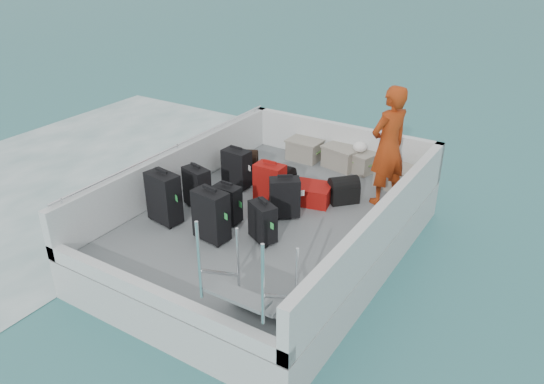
{
  "coord_description": "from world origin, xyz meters",
  "views": [
    {
      "loc": [
        3.69,
        -5.81,
        4.45
      ],
      "look_at": [
        0.02,
        0.03,
        1.0
      ],
      "focal_mm": 35.0,
      "sensor_mm": 36.0,
      "label": 1
    }
  ],
  "objects": [
    {
      "name": "suitcase_1",
      "position": [
        -1.08,
        -0.34,
        0.94
      ],
      "size": [
        0.47,
        0.34,
        0.63
      ],
      "primitive_type": "cube",
      "rotation": [
        0.0,
        0.0,
        -0.26
      ],
      "color": "black",
      "rests_on": "deck"
    },
    {
      "name": "duffel_1",
      "position": [
        -0.36,
        0.86,
        0.78
      ],
      "size": [
        0.5,
        0.31,
        0.32
      ],
      "primitive_type": null,
      "rotation": [
        0.0,
        0.0,
        -0.01
      ],
      "color": "black",
      "rests_on": "deck"
    },
    {
      "name": "deck",
      "position": [
        0.0,
        0.0,
        0.61
      ],
      "size": [
        3.3,
        4.7,
        0.02
      ],
      "primitive_type": "cube",
      "color": "slate",
      "rests_on": "ferry_hull"
    },
    {
      "name": "crate_1",
      "position": [
        0.13,
        2.16,
        0.8
      ],
      "size": [
        0.67,
        0.53,
        0.36
      ],
      "primitive_type": "cube",
      "rotation": [
        0.0,
        0.0,
        -0.22
      ],
      "color": "gray",
      "rests_on": "deck"
    },
    {
      "name": "suitcase_6",
      "position": [
        0.3,
        -0.64,
        0.9
      ],
      "size": [
        0.46,
        0.39,
        0.56
      ],
      "primitive_type": "cube",
      "rotation": [
        0.0,
        0.0,
        -0.46
      ],
      "color": "black",
      "rests_on": "deck"
    },
    {
      "name": "yellow_bag",
      "position": [
        1.45,
        2.02,
        0.73
      ],
      "size": [
        0.28,
        0.26,
        0.22
      ],
      "primitive_type": "ellipsoid",
      "color": "yellow",
      "rests_on": "deck"
    },
    {
      "name": "suitcase_3",
      "position": [
        -0.31,
        -0.98,
        0.98
      ],
      "size": [
        0.51,
        0.33,
        0.72
      ],
      "primitive_type": "cube",
      "rotation": [
        0.0,
        0.0,
        -0.12
      ],
      "color": "black",
      "rests_on": "deck"
    },
    {
      "name": "wake_foam",
      "position": [
        -4.8,
        0.0,
        0.0
      ],
      "size": [
        10.0,
        10.0,
        0.0
      ],
      "primitive_type": "plane",
      "color": "white",
      "rests_on": "ground"
    },
    {
      "name": "duffel_0",
      "position": [
        -1.25,
        1.05,
        0.78
      ],
      "size": [
        0.65,
        0.53,
        0.32
      ],
      "primitive_type": null,
      "rotation": [
        0.0,
        0.0,
        0.47
      ],
      "color": "black",
      "rests_on": "deck"
    },
    {
      "name": "suitcase_2",
      "position": [
        -0.98,
        0.54,
        0.94
      ],
      "size": [
        0.45,
        0.28,
        0.64
      ],
      "primitive_type": "cube",
      "rotation": [
        0.0,
        0.0,
        -0.04
      ],
      "color": "black",
      "rests_on": "deck"
    },
    {
      "name": "suitcase_0",
      "position": [
        -1.18,
        -0.95,
        1.0
      ],
      "size": [
        0.53,
        0.35,
        0.76
      ],
      "primitive_type": "cube",
      "rotation": [
        0.0,
        0.0,
        -0.16
      ],
      "color": "black",
      "rests_on": "deck"
    },
    {
      "name": "crate_2",
      "position": [
        0.45,
        2.2,
        0.78
      ],
      "size": [
        0.62,
        0.5,
        0.33
      ],
      "primitive_type": "cube",
      "rotation": [
        0.0,
        0.0,
        -0.27
      ],
      "color": "gray",
      "rests_on": "deck"
    },
    {
      "name": "crate_3",
      "position": [
        1.25,
        1.87,
        0.8
      ],
      "size": [
        0.69,
        0.56,
        0.37
      ],
      "primitive_type": "cube",
      "rotation": [
        0.0,
        0.0,
        -0.26
      ],
      "color": "gray",
      "rests_on": "deck"
    },
    {
      "name": "suitcase_5",
      "position": [
        -0.23,
        0.37,
        0.93
      ],
      "size": [
        0.46,
        0.28,
        0.63
      ],
      "primitive_type": "cube",
      "rotation": [
        0.0,
        0.0,
        0.02
      ],
      "color": "#A1130C",
      "rests_on": "deck"
    },
    {
      "name": "suitcase_7",
      "position": [
        0.21,
        0.09,
        0.92
      ],
      "size": [
        0.5,
        0.46,
        0.61
      ],
      "primitive_type": "cube",
      "rotation": [
        0.0,
        0.0,
        0.64
      ],
      "color": "black",
      "rests_on": "deck"
    },
    {
      "name": "white_bag",
      "position": [
        0.45,
        2.2,
        1.04
      ],
      "size": [
        0.24,
        0.24,
        0.18
      ],
      "primitive_type": "ellipsoid",
      "color": "white",
      "rests_on": "crate_2"
    },
    {
      "name": "ground",
      "position": [
        0.0,
        0.0,
        0.0
      ],
      "size": [
        160.0,
        160.0,
        0.0
      ],
      "primitive_type": "plane",
      "color": "#1B615F",
      "rests_on": "ground"
    },
    {
      "name": "suitcase_8",
      "position": [
        0.25,
        0.7,
        0.76
      ],
      "size": [
        0.81,
        0.62,
        0.29
      ],
      "primitive_type": "cube",
      "rotation": [
        0.0,
        0.0,
        1.79
      ],
      "color": "#A1130C",
      "rests_on": "deck"
    },
    {
      "name": "ferry_hull",
      "position": [
        0.0,
        0.0,
        0.3
      ],
      "size": [
        3.6,
        5.0,
        0.6
      ],
      "primitive_type": "cube",
      "color": "silver",
      "rests_on": "ground"
    },
    {
      "name": "crate_0",
      "position": [
        -0.6,
        2.13,
        0.79
      ],
      "size": [
        0.58,
        0.41,
        0.35
      ],
      "primitive_type": "cube",
      "rotation": [
        0.0,
        0.0,
        -0.03
      ],
      "color": "gray",
      "rests_on": "deck"
    },
    {
      "name": "duffel_2",
      "position": [
        0.72,
        0.99,
        0.78
      ],
      "size": [
        0.52,
        0.53,
        0.32
      ],
      "primitive_type": null,
      "rotation": [
        0.0,
        0.0,
        0.82
      ],
      "color": "black",
      "rests_on": "deck"
    },
    {
      "name": "passenger",
      "position": [
        1.25,
        1.33,
        1.54
      ],
      "size": [
        0.68,
        0.8,
        1.84
      ],
      "primitive_type": "imported",
      "rotation": [
        0.0,
        0.0,
        -2.0
      ],
      "color": "#DD4614",
      "rests_on": "deck"
    },
    {
      "name": "suitcase_4",
      "position": [
        -0.41,
        -0.48,
        0.9
      ],
      "size": [
        0.39,
        0.24,
        0.57
      ],
      "primitive_type": "cube",
      "rotation": [
        0.0,
        0.0,
        -0.03
      ],
      "color": "black",
      "rests_on": "deck"
    },
    {
      "name": "deck_fittings",
      "position": [
        0.35,
        -0.32,
        0.99
      ],
      "size": [
        3.6,
        5.0,
        0.9
      ],
      "color": "silver",
      "rests_on": "deck"
    }
  ]
}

